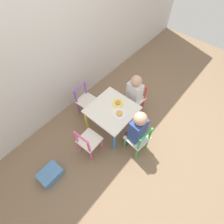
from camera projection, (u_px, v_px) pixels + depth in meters
name	position (u px, v px, depth m)	size (l,w,h in m)	color
ground_plane	(112.00, 126.00, 2.66)	(6.00, 6.00, 0.00)	#7F664C
house_wall	(54.00, 23.00, 1.91)	(6.00, 0.06, 2.60)	silver
kids_table	(112.00, 112.00, 2.35)	(0.58, 0.58, 0.43)	silver
chair_green	(138.00, 140.00, 2.25)	(0.28, 0.28, 0.51)	silver
chair_red	(135.00, 98.00, 2.65)	(0.28, 0.28, 0.51)	silver
chair_pink	(88.00, 142.00, 2.23)	(0.27, 0.27, 0.51)	silver
chair_purple	(86.00, 101.00, 2.62)	(0.28, 0.28, 0.51)	silver
child_front	(137.00, 129.00, 2.10)	(0.21, 0.22, 0.78)	#38383D
child_right	(134.00, 93.00, 2.48)	(0.22, 0.21, 0.72)	#4C608E
plate_front	(119.00, 114.00, 2.25)	(0.19, 0.19, 0.03)	white
plate_right	(118.00, 103.00, 2.35)	(0.16, 0.16, 0.03)	#EADB66
storage_bin	(50.00, 174.00, 2.18)	(0.28, 0.20, 0.13)	#4C7FB7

